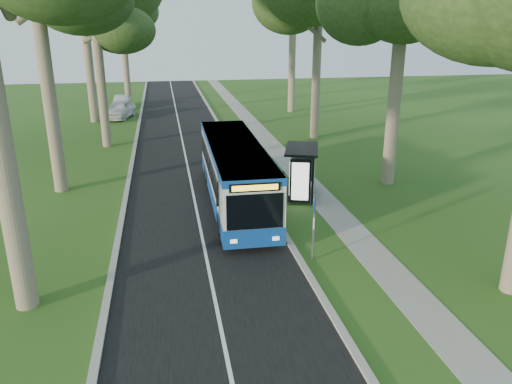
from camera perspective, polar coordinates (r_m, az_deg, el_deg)
The scene contains 12 objects.
ground at distance 21.64m, azimuth 3.20°, elevation -4.87°, with size 120.00×120.00×0.00m, color #2A5019.
road at distance 30.51m, azimuth -7.68°, elevation 2.17°, with size 7.00×100.00×0.02m, color black.
kerb_east at distance 30.85m, azimuth -1.18°, elevation 2.62°, with size 0.25×100.00×0.12m, color #9E9B93.
kerb_west at distance 30.55m, azimuth -14.25°, elevation 1.87°, with size 0.25×100.00×0.12m, color #9E9B93.
centre_line at distance 30.51m, azimuth -7.68°, elevation 2.19°, with size 0.12×100.00×0.01m, color white.
footpath at distance 31.47m, azimuth 4.23°, elevation 2.81°, with size 1.50×100.00×0.02m, color gray.
bus at distance 24.55m, azimuth -2.40°, elevation 2.10°, with size 2.65×11.83×3.13m.
bus_stop_sign at distance 18.84m, azimuth 6.64°, elevation -3.17°, with size 0.16×0.37×2.71m.
bus_shelter at distance 25.55m, azimuth 5.79°, elevation 3.19°, with size 2.47×3.37×2.60m.
litter_bin at distance 27.23m, azimuth 2.71°, elevation 1.32°, with size 0.55×0.55×0.97m.
car_white at distance 49.41m, azimuth -15.32°, elevation 9.10°, with size 1.99×4.94×1.68m, color white.
car_silver at distance 55.00m, azimuth -15.10°, elevation 9.89°, with size 1.44×4.13×1.36m, color #AEB1B7.
Camera 1 is at (-4.81, -19.21, 8.72)m, focal length 35.00 mm.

